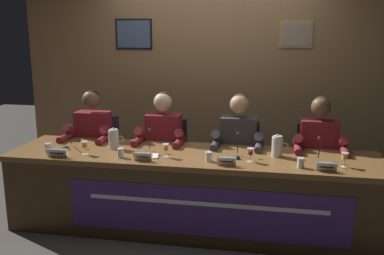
# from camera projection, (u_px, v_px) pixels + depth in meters

# --- Properties ---
(ground_plane) EXTENTS (12.00, 12.00, 0.00)m
(ground_plane) POSITION_uv_depth(u_px,v_px,m) (192.00, 226.00, 4.19)
(ground_plane) COLOR #4C4742
(wall_back_panelled) EXTENTS (4.65, 0.14, 2.60)m
(wall_back_panelled) POSITION_uv_depth(u_px,v_px,m) (212.00, 77.00, 5.18)
(wall_back_panelled) COLOR #937047
(wall_back_panelled) RESTS_ON ground_plane
(conference_table) EXTENTS (3.45, 0.84, 0.73)m
(conference_table) POSITION_uv_depth(u_px,v_px,m) (190.00, 181.00, 3.97)
(conference_table) COLOR brown
(conference_table) RESTS_ON ground_plane
(chair_far_left) EXTENTS (0.44, 0.45, 0.91)m
(chair_far_left) POSITION_uv_depth(u_px,v_px,m) (99.00, 158.00, 4.88)
(chair_far_left) COLOR black
(chair_far_left) RESTS_ON ground_plane
(panelist_far_left) EXTENTS (0.51, 0.48, 1.24)m
(panelist_far_left) POSITION_uv_depth(u_px,v_px,m) (91.00, 139.00, 4.63)
(panelist_far_left) COLOR black
(panelist_far_left) RESTS_ON ground_plane
(nameplate_far_left) EXTENTS (0.19, 0.06, 0.08)m
(nameplate_far_left) POSITION_uv_depth(u_px,v_px,m) (57.00, 153.00, 3.92)
(nameplate_far_left) COLOR white
(nameplate_far_left) RESTS_ON conference_table
(juice_glass_far_left) EXTENTS (0.06, 0.06, 0.12)m
(juice_glass_far_left) POSITION_uv_depth(u_px,v_px,m) (85.00, 146.00, 3.98)
(juice_glass_far_left) COLOR white
(juice_glass_far_left) RESTS_ON conference_table
(water_cup_far_left) EXTENTS (0.06, 0.06, 0.08)m
(water_cup_far_left) POSITION_uv_depth(u_px,v_px,m) (48.00, 148.00, 4.07)
(water_cup_far_left) COLOR silver
(water_cup_far_left) RESTS_ON conference_table
(microphone_far_left) EXTENTS (0.06, 0.17, 0.22)m
(microphone_far_left) POSITION_uv_depth(u_px,v_px,m) (68.00, 141.00, 4.20)
(microphone_far_left) COLOR black
(microphone_far_left) RESTS_ON conference_table
(chair_center_left) EXTENTS (0.44, 0.45, 0.91)m
(chair_center_left) POSITION_uv_depth(u_px,v_px,m) (167.00, 162.00, 4.74)
(chair_center_left) COLOR black
(chair_center_left) RESTS_ON ground_plane
(panelist_center_left) EXTENTS (0.51, 0.48, 1.24)m
(panelist_center_left) POSITION_uv_depth(u_px,v_px,m) (162.00, 142.00, 4.49)
(panelist_center_left) COLOR black
(panelist_center_left) RESTS_ON ground_plane
(nameplate_center_left) EXTENTS (0.16, 0.06, 0.08)m
(nameplate_center_left) POSITION_uv_depth(u_px,v_px,m) (143.00, 156.00, 3.80)
(nameplate_center_left) COLOR white
(nameplate_center_left) RESTS_ON conference_table
(juice_glass_center_left) EXTENTS (0.06, 0.06, 0.12)m
(juice_glass_center_left) POSITION_uv_depth(u_px,v_px,m) (166.00, 148.00, 3.90)
(juice_glass_center_left) COLOR white
(juice_glass_center_left) RESTS_ON conference_table
(water_cup_center_left) EXTENTS (0.06, 0.06, 0.08)m
(water_cup_center_left) POSITION_uv_depth(u_px,v_px,m) (121.00, 153.00, 3.90)
(water_cup_center_left) COLOR silver
(water_cup_center_left) RESTS_ON conference_table
(microphone_center_left) EXTENTS (0.06, 0.17, 0.22)m
(microphone_center_left) POSITION_uv_depth(u_px,v_px,m) (147.00, 145.00, 4.04)
(microphone_center_left) COLOR black
(microphone_center_left) RESTS_ON conference_table
(chair_center_right) EXTENTS (0.44, 0.45, 0.91)m
(chair_center_right) POSITION_uv_depth(u_px,v_px,m) (239.00, 166.00, 4.60)
(chair_center_right) COLOR black
(chair_center_right) RESTS_ON ground_plane
(panelist_center_right) EXTENTS (0.51, 0.48, 1.24)m
(panelist_center_right) POSITION_uv_depth(u_px,v_px,m) (238.00, 146.00, 4.35)
(panelist_center_right) COLOR black
(panelist_center_right) RESTS_ON ground_plane
(nameplate_center_right) EXTENTS (0.16, 0.06, 0.08)m
(nameplate_center_right) POSITION_uv_depth(u_px,v_px,m) (227.00, 161.00, 3.67)
(nameplate_center_right) COLOR white
(nameplate_center_right) RESTS_ON conference_table
(juice_glass_center_right) EXTENTS (0.06, 0.06, 0.12)m
(juice_glass_center_right) POSITION_uv_depth(u_px,v_px,m) (250.00, 152.00, 3.76)
(juice_glass_center_right) COLOR white
(juice_glass_center_right) RESTS_ON conference_table
(water_cup_center_right) EXTENTS (0.06, 0.06, 0.08)m
(water_cup_center_right) POSITION_uv_depth(u_px,v_px,m) (209.00, 157.00, 3.79)
(water_cup_center_right) COLOR silver
(water_cup_center_right) RESTS_ON conference_table
(microphone_center_right) EXTENTS (0.06, 0.17, 0.22)m
(microphone_center_right) POSITION_uv_depth(u_px,v_px,m) (237.00, 150.00, 3.89)
(microphone_center_right) COLOR black
(microphone_center_right) RESTS_ON conference_table
(chair_far_right) EXTENTS (0.44, 0.45, 0.91)m
(chair_far_right) POSITION_uv_depth(u_px,v_px,m) (315.00, 170.00, 4.46)
(chair_far_right) COLOR black
(chair_far_right) RESTS_ON ground_plane
(panelist_far_right) EXTENTS (0.51, 0.48, 1.24)m
(panelist_far_right) POSITION_uv_depth(u_px,v_px,m) (319.00, 150.00, 4.21)
(panelist_far_right) COLOR black
(panelist_far_right) RESTS_ON ground_plane
(nameplate_far_right) EXTENTS (0.16, 0.06, 0.08)m
(nameplate_far_right) POSITION_uv_depth(u_px,v_px,m) (326.00, 166.00, 3.52)
(nameplate_far_right) COLOR white
(nameplate_far_right) RESTS_ON conference_table
(juice_glass_far_right) EXTENTS (0.06, 0.06, 0.12)m
(juice_glass_far_right) POSITION_uv_depth(u_px,v_px,m) (345.00, 157.00, 3.62)
(juice_glass_far_right) COLOR white
(juice_glass_far_right) RESTS_ON conference_table
(water_cup_far_right) EXTENTS (0.06, 0.06, 0.08)m
(water_cup_far_right) POSITION_uv_depth(u_px,v_px,m) (301.00, 163.00, 3.61)
(water_cup_far_right) COLOR silver
(water_cup_far_right) RESTS_ON conference_table
(microphone_far_right) EXTENTS (0.06, 0.17, 0.22)m
(microphone_far_right) POSITION_uv_depth(u_px,v_px,m) (319.00, 155.00, 3.73)
(microphone_far_right) COLOR black
(microphone_far_right) RESTS_ON conference_table
(water_pitcher_left_side) EXTENTS (0.15, 0.10, 0.21)m
(water_pitcher_left_side) POSITION_uv_depth(u_px,v_px,m) (114.00, 139.00, 4.18)
(water_pitcher_left_side) COLOR silver
(water_pitcher_left_side) RESTS_ON conference_table
(water_pitcher_right_side) EXTENTS (0.15, 0.10, 0.21)m
(water_pitcher_right_side) POSITION_uv_depth(u_px,v_px,m) (277.00, 146.00, 3.92)
(water_pitcher_right_side) COLOR silver
(water_pitcher_right_side) RESTS_ON conference_table
(document_stack_center_left) EXTENTS (0.24, 0.19, 0.01)m
(document_stack_center_left) POSITION_uv_depth(u_px,v_px,m) (147.00, 156.00, 3.93)
(document_stack_center_left) COLOR white
(document_stack_center_left) RESTS_ON conference_table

